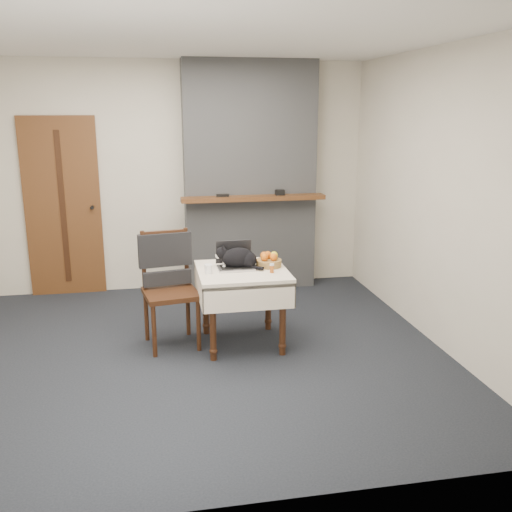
{
  "coord_description": "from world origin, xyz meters",
  "views": [
    {
      "loc": [
        -0.24,
        -4.61,
        2.08
      ],
      "look_at": [
        0.64,
        0.1,
        0.83
      ],
      "focal_mm": 40.0,
      "sensor_mm": 36.0,
      "label": 1
    }
  ],
  "objects_px": {
    "pill_bottle": "(272,268)",
    "chair": "(168,272)",
    "fruit_basket": "(269,261)",
    "door": "(63,207)",
    "cat": "(239,258)",
    "cream_jar": "(208,269)",
    "laptop": "(235,261)",
    "side_table": "(242,282)"
  },
  "relations": [
    {
      "from": "laptop",
      "to": "cream_jar",
      "type": "distance_m",
      "value": 0.29
    },
    {
      "from": "cat",
      "to": "chair",
      "type": "height_order",
      "value": "chair"
    },
    {
      "from": "cream_jar",
      "to": "chair",
      "type": "distance_m",
      "value": 0.43
    },
    {
      "from": "chair",
      "to": "pill_bottle",
      "type": "bearing_deg",
      "value": -30.28
    },
    {
      "from": "cream_jar",
      "to": "chair",
      "type": "relative_size",
      "value": 0.08
    },
    {
      "from": "pill_bottle",
      "to": "laptop",
      "type": "bearing_deg",
      "value": 142.44
    },
    {
      "from": "pill_bottle",
      "to": "door",
      "type": "bearing_deg",
      "value": 134.87
    },
    {
      "from": "fruit_basket",
      "to": "chair",
      "type": "relative_size",
      "value": 0.22
    },
    {
      "from": "laptop",
      "to": "cat",
      "type": "distance_m",
      "value": 0.05
    },
    {
      "from": "cream_jar",
      "to": "pill_bottle",
      "type": "relative_size",
      "value": 0.98
    },
    {
      "from": "chair",
      "to": "cream_jar",
      "type": "bearing_deg",
      "value": -45.71
    },
    {
      "from": "door",
      "to": "chair",
      "type": "relative_size",
      "value": 1.94
    },
    {
      "from": "cat",
      "to": "cream_jar",
      "type": "distance_m",
      "value": 0.31
    },
    {
      "from": "cat",
      "to": "cream_jar",
      "type": "height_order",
      "value": "cat"
    },
    {
      "from": "fruit_basket",
      "to": "door",
      "type": "bearing_deg",
      "value": 138.2
    },
    {
      "from": "cat",
      "to": "fruit_basket",
      "type": "bearing_deg",
      "value": 14.21
    },
    {
      "from": "door",
      "to": "cat",
      "type": "height_order",
      "value": "door"
    },
    {
      "from": "door",
      "to": "laptop",
      "type": "height_order",
      "value": "door"
    },
    {
      "from": "side_table",
      "to": "cream_jar",
      "type": "bearing_deg",
      "value": -167.99
    },
    {
      "from": "fruit_basket",
      "to": "side_table",
      "type": "bearing_deg",
      "value": -167.81
    },
    {
      "from": "chair",
      "to": "cat",
      "type": "bearing_deg",
      "value": -21.67
    },
    {
      "from": "chair",
      "to": "laptop",
      "type": "bearing_deg",
      "value": -20.19
    },
    {
      "from": "pill_bottle",
      "to": "chair",
      "type": "bearing_deg",
      "value": 159.21
    },
    {
      "from": "fruit_basket",
      "to": "chair",
      "type": "bearing_deg",
      "value": 171.69
    },
    {
      "from": "door",
      "to": "laptop",
      "type": "bearing_deg",
      "value": -46.27
    },
    {
      "from": "cream_jar",
      "to": "fruit_basket",
      "type": "height_order",
      "value": "fruit_basket"
    },
    {
      "from": "pill_bottle",
      "to": "chair",
      "type": "relative_size",
      "value": 0.08
    },
    {
      "from": "fruit_basket",
      "to": "chair",
      "type": "distance_m",
      "value": 0.91
    },
    {
      "from": "door",
      "to": "cream_jar",
      "type": "bearing_deg",
      "value": -52.97
    },
    {
      "from": "door",
      "to": "side_table",
      "type": "distance_m",
      "value": 2.55
    },
    {
      "from": "side_table",
      "to": "chair",
      "type": "relative_size",
      "value": 0.76
    },
    {
      "from": "door",
      "to": "cat",
      "type": "relative_size",
      "value": 4.84
    },
    {
      "from": "laptop",
      "to": "cream_jar",
      "type": "relative_size",
      "value": 4.08
    },
    {
      "from": "cat",
      "to": "chair",
      "type": "distance_m",
      "value": 0.65
    },
    {
      "from": "door",
      "to": "cat",
      "type": "bearing_deg",
      "value": -46.05
    },
    {
      "from": "laptop",
      "to": "fruit_basket",
      "type": "bearing_deg",
      "value": -4.05
    },
    {
      "from": "pill_bottle",
      "to": "fruit_basket",
      "type": "height_order",
      "value": "fruit_basket"
    },
    {
      "from": "door",
      "to": "cream_jar",
      "type": "relative_size",
      "value": 25.56
    },
    {
      "from": "laptop",
      "to": "side_table",
      "type": "bearing_deg",
      "value": -54.2
    },
    {
      "from": "pill_bottle",
      "to": "chair",
      "type": "xyz_separation_m",
      "value": [
        -0.88,
        0.33,
        -0.09
      ]
    },
    {
      "from": "cat",
      "to": "laptop",
      "type": "bearing_deg",
      "value": 159.65
    },
    {
      "from": "door",
      "to": "pill_bottle",
      "type": "xyz_separation_m",
      "value": [
        1.96,
        -1.97,
        -0.26
      ]
    }
  ]
}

